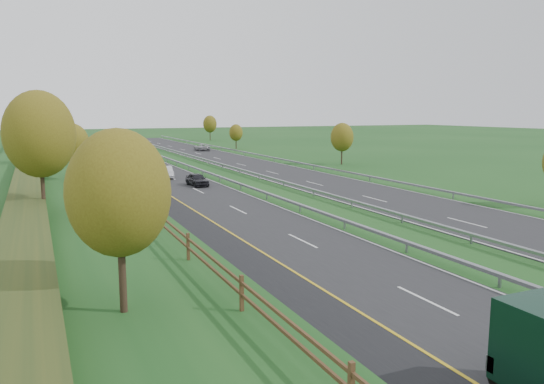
{
  "coord_description": "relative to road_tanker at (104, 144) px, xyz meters",
  "views": [
    {
      "loc": [
        -14.31,
        -6.86,
        8.42
      ],
      "look_at": [
        2.27,
        30.12,
        2.2
      ],
      "focal_mm": 35.0,
      "sensor_mm": 36.0,
      "label": 1
    }
  ],
  "objects": [
    {
      "name": "median_barrier_far",
      "position": [
        12.3,
        -45.19,
        -1.25
      ],
      "size": [
        0.32,
        200.0,
        0.71
      ],
      "color": "gray",
      "rests_on": "ground"
    },
    {
      "name": "car_oncoming",
      "position": [
        19.74,
        -2.7,
        -1.13
      ],
      "size": [
        2.57,
        5.09,
        1.38
      ],
      "primitive_type": "imported",
      "rotation": [
        0.0,
        0.0,
        3.2
      ],
      "color": "#A8A7AC",
      "rests_on": "far_carriageway"
    },
    {
      "name": "road_tanker",
      "position": [
        0.0,
        0.0,
        0.0
      ],
      "size": [
        2.4,
        11.22,
        3.46
      ],
      "color": "silver",
      "rests_on": "near_carriageway"
    },
    {
      "name": "embankment_left",
      "position": [
        -11.5,
        -45.19,
        -0.86
      ],
      "size": [
        12.0,
        200.0,
        2.0
      ],
      "primitive_type": "cube",
      "color": "#184418",
      "rests_on": "ground"
    },
    {
      "name": "car_silver_mid",
      "position": [
        2.1,
        -46.04,
        -1.09
      ],
      "size": [
        2.02,
        4.6,
        1.47
      ],
      "primitive_type": "imported",
      "rotation": [
        0.0,
        0.0,
        -0.11
      ],
      "color": "silver",
      "rests_on": "near_carriageway"
    },
    {
      "name": "hedge_left",
      "position": [
        -13.5,
        -45.19,
        0.69
      ],
      "size": [
        2.2,
        180.0,
        1.1
      ],
      "primitive_type": "cube",
      "color": "#293A18",
      "rests_on": "embankment_left"
    },
    {
      "name": "ground",
      "position": [
        9.5,
        -50.19,
        -1.86
      ],
      "size": [
        400.0,
        400.0,
        0.0
      ],
      "primitive_type": "plane",
      "color": "#184418",
      "rests_on": "ground"
    },
    {
      "name": "lane_markings",
      "position": [
        7.9,
        -45.31,
        -1.81
      ],
      "size": [
        26.75,
        200.0,
        0.01
      ],
      "color": "silver",
      "rests_on": "near_carriageway"
    },
    {
      "name": "car_small_far",
      "position": [
        1.1,
        34.31,
        -1.16
      ],
      "size": [
        2.2,
        4.68,
        1.32
      ],
      "primitive_type": "imported",
      "rotation": [
        0.0,
        0.0,
        -0.08
      ],
      "color": "#14173F",
      "rests_on": "near_carriageway"
    },
    {
      "name": "trees_left",
      "position": [
        -11.14,
        -48.56,
        4.51
      ],
      "size": [
        6.64,
        164.3,
        7.66
      ],
      "color": "#2D2116",
      "rests_on": "embankment_left"
    },
    {
      "name": "hard_shoulder",
      "position": [
        -2.25,
        -45.19,
        -1.84
      ],
      "size": [
        3.0,
        200.0,
        0.04
      ],
      "primitive_type": "cube",
      "color": "black",
      "rests_on": "ground"
    },
    {
      "name": "trees_far",
      "position": [
        31.29,
        -15.98,
        2.38
      ],
      "size": [
        8.45,
        118.6,
        7.12
      ],
      "color": "#2D2116",
      "rests_on": "ground"
    },
    {
      "name": "outer_barrier_far",
      "position": [
        23.8,
        -45.19,
        -1.25
      ],
      "size": [
        0.32,
        200.0,
        0.71
      ],
      "color": "gray",
      "rests_on": "ground"
    },
    {
      "name": "car_dark_near",
      "position": [
        3.71,
        -54.51,
        -1.11
      ],
      "size": [
        1.95,
        4.29,
        1.43
      ],
      "primitive_type": "imported",
      "rotation": [
        0.0,
        0.0,
        0.06
      ],
      "color": "black",
      "rests_on": "near_carriageway"
    },
    {
      "name": "far_carriageway",
      "position": [
        18.0,
        -45.19,
        -1.84
      ],
      "size": [
        10.5,
        200.0,
        0.04
      ],
      "primitive_type": "cube",
      "color": "black",
      "rests_on": "ground"
    },
    {
      "name": "fence_left",
      "position": [
        -7.0,
        -45.61,
        0.87
      ],
      "size": [
        0.12,
        189.06,
        1.2
      ],
      "color": "#422B19",
      "rests_on": "embankment_left"
    },
    {
      "name": "median_barrier_near",
      "position": [
        7.2,
        -45.19,
        -1.25
      ],
      "size": [
        0.32,
        200.0,
        0.71
      ],
      "color": "gray",
      "rests_on": "ground"
    },
    {
      "name": "near_carriageway",
      "position": [
        1.5,
        -45.19,
        -1.84
      ],
      "size": [
        10.5,
        200.0,
        0.04
      ],
      "primitive_type": "cube",
      "color": "black",
      "rests_on": "ground"
    }
  ]
}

